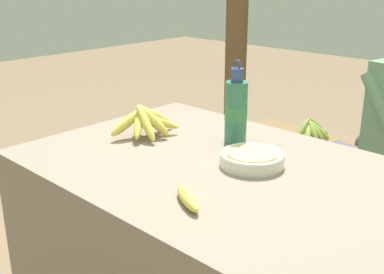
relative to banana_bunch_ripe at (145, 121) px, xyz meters
The scene contains 6 objects.
market_counter 0.57m from the banana_bunch_ripe, ahead, with size 1.29×0.88×0.71m.
banana_bunch_ripe is the anchor object (origin of this frame).
serving_bowl 0.46m from the banana_bunch_ripe, ahead, with size 0.20×0.20×0.04m.
water_bottle 0.34m from the banana_bunch_ripe, 31.39° to the left, with size 0.08×0.08×0.30m.
loose_banana_front 0.58m from the banana_bunch_ripe, 30.35° to the right, with size 0.15×0.10×0.03m.
banana_bunch_green 1.16m from the banana_bunch_ripe, 86.17° to the left, with size 0.15×0.26×0.13m.
Camera 1 is at (0.90, -1.09, 1.29)m, focal length 45.00 mm.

